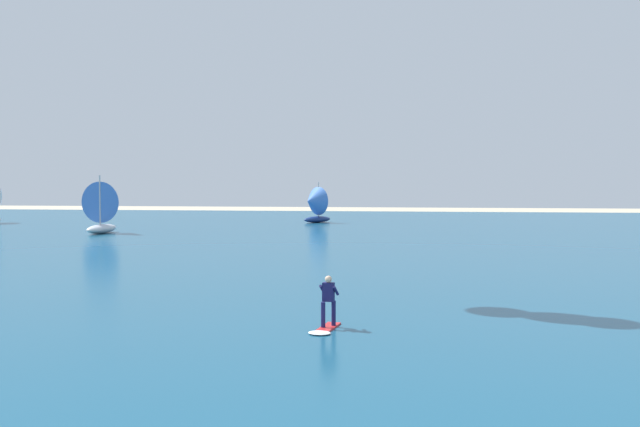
% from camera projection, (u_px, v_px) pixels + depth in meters
% --- Properties ---
extents(ocean, '(160.00, 90.00, 0.10)m').
position_uv_depth(ocean, '(363.00, 239.00, 55.82)').
color(ocean, navy).
rests_on(ocean, ground).
extents(kitesurfer, '(0.92, 2.02, 1.67)m').
position_uv_depth(kitesurfer, '(327.00, 310.00, 22.51)').
color(kitesurfer, red).
rests_on(kitesurfer, ocean).
extents(sailboat_near_shore, '(3.68, 3.80, 4.25)m').
position_uv_depth(sailboat_near_shore, '(314.00, 204.00, 75.14)').
color(sailboat_near_shore, navy).
rests_on(sailboat_near_shore, ocean).
extents(sailboat_leading, '(3.71, 4.32, 4.97)m').
position_uv_depth(sailboat_leading, '(105.00, 206.00, 61.48)').
color(sailboat_leading, silver).
rests_on(sailboat_leading, ocean).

